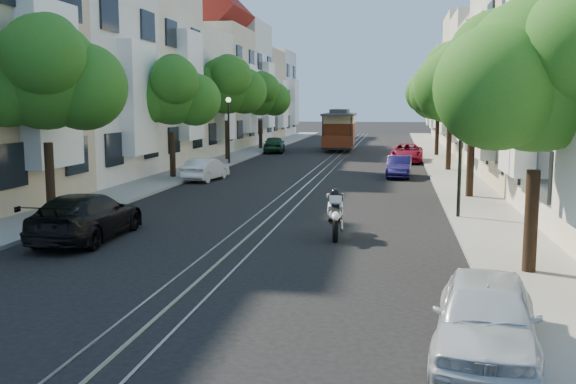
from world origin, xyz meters
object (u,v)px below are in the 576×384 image
at_px(lamp_east, 461,135).
at_px(parked_car_e_far, 407,153).
at_px(parked_car_w_far, 274,144).
at_px(cable_car, 340,128).
at_px(parked_car_w_near, 87,216).
at_px(tree_e_a, 542,77).
at_px(tree_w_c, 227,86).
at_px(tree_e_c, 452,91).
at_px(parked_car_e_mid, 399,167).
at_px(tree_w_d, 261,95).
at_px(tree_w_a, 46,76).
at_px(parked_car_w_mid, 206,169).
at_px(tree_e_d, 439,90).
at_px(sportbike_rider, 335,210).
at_px(tree_w_b, 172,93).
at_px(lamp_west, 229,120).
at_px(tree_e_b, 475,81).
at_px(parked_car_e_near, 486,317).

height_order(lamp_east, parked_car_e_far, lamp_east).
bearing_deg(parked_car_w_far, cable_car, -148.43).
bearing_deg(parked_car_w_near, tree_e_a, 168.76).
xyz_separation_m(tree_w_c, lamp_east, (13.44, -20.98, -2.22)).
distance_m(tree_e_c, parked_car_e_mid, 6.03).
bearing_deg(tree_w_d, parked_car_e_mid, -59.32).
height_order(tree_w_a, parked_car_w_mid, tree_w_a).
distance_m(tree_e_d, tree_w_a, 32.38).
xyz_separation_m(parked_car_w_near, parked_car_w_mid, (-0.84, 14.46, -0.10)).
height_order(sportbike_rider, parked_car_w_far, sportbike_rider).
xyz_separation_m(tree_e_c, parked_car_w_near, (-11.68, -20.93, -3.93)).
bearing_deg(tree_w_b, tree_e_d, 49.73).
relative_size(tree_e_c, parked_car_w_far, 1.66).
bearing_deg(tree_e_d, lamp_west, -146.50).
bearing_deg(lamp_west, sportbike_rider, -67.65).
distance_m(sportbike_rider, parked_car_w_near, 7.10).
bearing_deg(tree_w_c, tree_w_a, -90.00).
relative_size(lamp_east, parked_car_e_far, 0.93).
relative_size(tree_w_c, cable_car, 0.86).
distance_m(tree_e_d, tree_w_d, 15.25).
relative_size(tree_e_b, sportbike_rider, 3.09).
relative_size(tree_e_d, parked_car_e_mid, 1.98).
distance_m(tree_e_a, tree_w_d, 41.57).
bearing_deg(parked_car_w_mid, tree_e_b, 167.67).
bearing_deg(parked_car_w_far, tree_w_d, -68.96).
relative_size(lamp_east, parked_car_w_far, 1.06).
height_order(tree_w_d, lamp_east, tree_w_d).
height_order(tree_e_c, parked_car_e_mid, tree_e_c).
relative_size(tree_w_b, lamp_west, 1.51).
bearing_deg(tree_w_a, lamp_east, 8.57).
bearing_deg(cable_car, lamp_west, -113.26).
relative_size(tree_w_d, lamp_west, 1.57).
bearing_deg(tree_w_b, parked_car_e_near, -59.90).
height_order(parked_car_e_near, parked_car_w_mid, parked_car_e_near).
xyz_separation_m(lamp_west, parked_car_e_near, (11.90, -30.00, -2.20)).
relative_size(tree_e_b, parked_car_e_mid, 1.93).
distance_m(tree_e_d, sportbike_rider, 31.05).
xyz_separation_m(tree_e_d, tree_w_b, (-14.40, -17.00, -0.47)).
distance_m(tree_e_a, parked_car_e_near, 6.45).
bearing_deg(lamp_west, tree_e_c, -8.49).
bearing_deg(tree_e_b, lamp_east, -100.93).
distance_m(tree_w_a, parked_car_w_near, 5.70).
height_order(tree_w_c, parked_car_e_far, tree_w_c).
xyz_separation_m(tree_w_a, parked_car_w_far, (1.76, 30.69, -4.07)).
distance_m(tree_w_c, sportbike_rider, 26.59).
height_order(tree_w_c, parked_car_e_mid, tree_w_c).
xyz_separation_m(tree_e_c, parked_car_e_near, (-1.66, -27.98, -3.96)).
distance_m(lamp_west, parked_car_e_near, 32.35).
bearing_deg(tree_w_b, parked_car_w_far, 84.62).
bearing_deg(tree_e_a, parked_car_e_near, -108.46).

